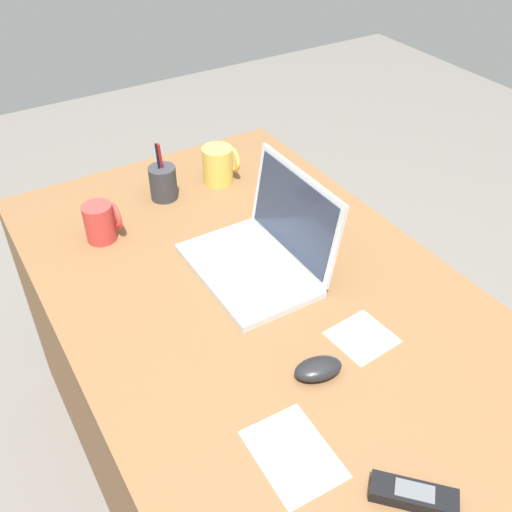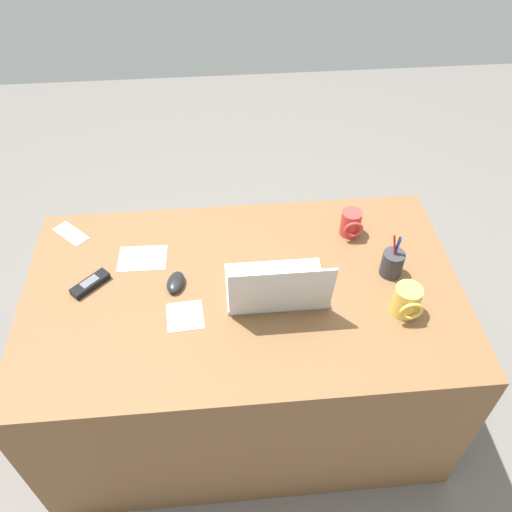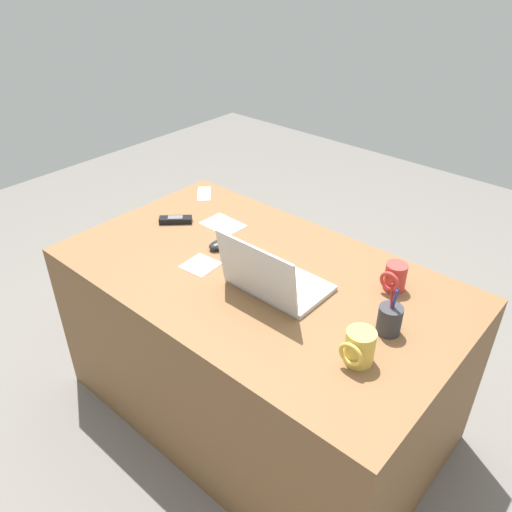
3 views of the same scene
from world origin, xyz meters
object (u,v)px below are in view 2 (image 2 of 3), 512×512
object	(u,v)px
coffee_mug_tall	(407,301)
pen_holder	(392,263)
computer_mouse	(176,282)
laptop	(277,287)
cordless_phone	(90,284)
coffee_mug_white	(351,224)

from	to	relation	value
coffee_mug_tall	pen_holder	xyz separation A→B (m)	(-0.00, -0.17, -0.00)
computer_mouse	pen_holder	bearing A→B (deg)	-168.16
laptop	coffee_mug_tall	bearing A→B (deg)	165.96
coffee_mug_tall	cordless_phone	distance (m)	1.04
cordless_phone	coffee_mug_tall	bearing A→B (deg)	168.78
laptop	computer_mouse	distance (m)	0.35
coffee_mug_tall	cordless_phone	bearing A→B (deg)	-11.22
coffee_mug_white	cordless_phone	world-z (taller)	coffee_mug_white
pen_holder	laptop	bearing A→B (deg)	10.22
laptop	computer_mouse	bearing A→B (deg)	-13.56
laptop	coffee_mug_tall	size ratio (longest dim) A/B	3.10
laptop	cordless_phone	size ratio (longest dim) A/B	2.57
computer_mouse	cordless_phone	world-z (taller)	computer_mouse
coffee_mug_white	cordless_phone	size ratio (longest dim) A/B	0.77
laptop	coffee_mug_white	distance (m)	0.42
laptop	coffee_mug_white	world-z (taller)	laptop
cordless_phone	laptop	bearing A→B (deg)	170.63
coffee_mug_tall	cordless_phone	size ratio (longest dim) A/B	0.83
computer_mouse	pen_holder	size ratio (longest dim) A/B	0.55
coffee_mug_white	pen_holder	size ratio (longest dim) A/B	0.57
coffee_mug_white	pen_holder	distance (m)	0.23
coffee_mug_white	cordless_phone	xyz separation A→B (m)	(0.93, 0.18, -0.04)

